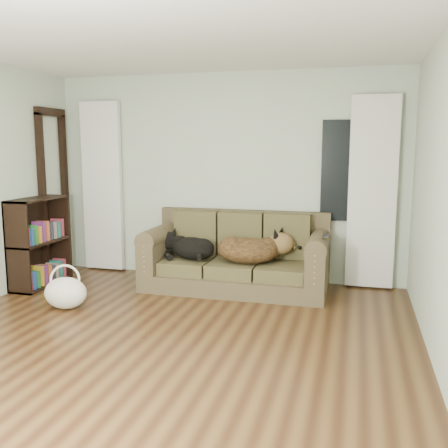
% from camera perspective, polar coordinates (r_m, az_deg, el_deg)
% --- Properties ---
extents(floor, '(5.00, 5.00, 0.00)m').
position_cam_1_polar(floor, '(4.34, -8.56, -14.16)').
color(floor, '#341E0F').
rests_on(floor, ground).
extents(ceiling, '(5.00, 5.00, 0.00)m').
position_cam_1_polar(ceiling, '(4.10, -9.47, 21.56)').
color(ceiling, white).
rests_on(ceiling, ground).
extents(wall_back, '(4.50, 0.04, 2.60)m').
position_cam_1_polar(wall_back, '(6.38, 0.18, 5.38)').
color(wall_back, '#AABD9E').
rests_on(wall_back, ground).
extents(curtain_left, '(0.55, 0.08, 2.25)m').
position_cam_1_polar(curtain_left, '(6.94, -13.72, 4.17)').
color(curtain_left, silver).
rests_on(curtain_left, ground).
extents(curtain_right, '(0.55, 0.08, 2.25)m').
position_cam_1_polar(curtain_right, '(6.10, 16.59, 3.43)').
color(curtain_right, silver).
rests_on(curtain_right, ground).
extents(window_pane, '(0.50, 0.03, 1.20)m').
position_cam_1_polar(window_pane, '(6.13, 13.39, 5.93)').
color(window_pane, black).
rests_on(window_pane, wall_back).
extents(door_casing, '(0.07, 0.60, 2.10)m').
position_cam_1_polar(door_casing, '(6.90, -18.82, 3.09)').
color(door_casing, black).
rests_on(door_casing, ground).
extents(sofa, '(2.15, 0.93, 0.88)m').
position_cam_1_polar(sofa, '(5.92, 1.33, -3.21)').
color(sofa, '#33311C').
rests_on(sofa, floor).
extents(dog_black_lab, '(0.76, 0.71, 0.27)m').
position_cam_1_polar(dog_black_lab, '(6.04, -3.95, -2.71)').
color(dog_black_lab, black).
rests_on(dog_black_lab, sofa).
extents(dog_shepherd, '(0.74, 0.52, 0.33)m').
position_cam_1_polar(dog_shepherd, '(5.81, 3.16, -3.06)').
color(dog_shepherd, black).
rests_on(dog_shepherd, sofa).
extents(tv_remote, '(0.07, 0.17, 0.02)m').
position_cam_1_polar(tv_remote, '(5.54, 11.64, -1.29)').
color(tv_remote, black).
rests_on(tv_remote, sofa).
extents(tote_bag, '(0.47, 0.38, 0.33)m').
position_cam_1_polar(tote_bag, '(5.54, -17.64, -7.59)').
color(tote_bag, beige).
rests_on(tote_bag, floor).
extents(bookshelf, '(0.39, 0.88, 1.08)m').
position_cam_1_polar(bookshelf, '(6.48, -20.34, -2.26)').
color(bookshelf, black).
rests_on(bookshelf, floor).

